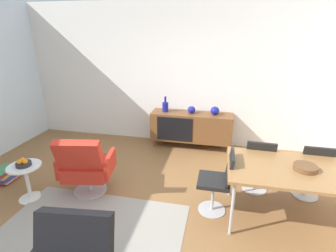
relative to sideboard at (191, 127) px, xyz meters
name	(u,v)px	position (x,y,z in m)	size (l,w,h in m)	color
ground_plane	(138,219)	(-0.37, -2.30, -0.44)	(8.32, 8.32, 0.00)	olive
wall_back	(176,76)	(-0.37, 0.30, 0.96)	(6.80, 0.12, 2.80)	white
sideboard	(191,127)	(0.00, 0.00, 0.00)	(1.60, 0.45, 0.72)	brown
vase_cobalt	(165,107)	(-0.53, 0.00, 0.39)	(0.12, 0.12, 0.31)	navy
vase_sculptural_dark	(191,110)	(-0.01, 0.00, 0.35)	(0.15, 0.15, 0.14)	navy
vase_ceramic_small	(215,111)	(0.45, 0.00, 0.36)	(0.17, 0.17, 0.16)	navy
dining_table	(298,172)	(1.49, -1.91, 0.26)	(1.60, 0.90, 0.74)	olive
wooden_bowl_on_table	(305,168)	(1.55, -1.92, 0.33)	(0.26, 0.26, 0.06)	brown
dining_chair_back_right	(312,169)	(1.84, -1.36, 0.03)	(0.40, 0.43, 0.86)	black
dining_chair_back_left	(258,163)	(1.13, -1.36, 0.03)	(0.41, 0.44, 0.86)	black
dining_chair_near_window	(219,180)	(0.60, -1.91, 0.03)	(0.42, 0.40, 0.86)	black
lounge_chair_red	(85,165)	(-1.25, -1.93, 0.03)	(0.80, 0.75, 0.95)	red
side_table_round	(27,178)	(-2.01, -2.20, -0.12)	(0.44, 0.44, 0.52)	white
fruit_bowl	(23,163)	(-2.01, -2.20, 0.12)	(0.20, 0.20, 0.11)	#262628
magazine_stack	(5,174)	(-2.71, -1.90, -0.33)	(0.33, 0.42, 0.22)	red
area_rug	(84,240)	(-0.86, -2.76, -0.44)	(2.20, 1.70, 0.01)	gray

